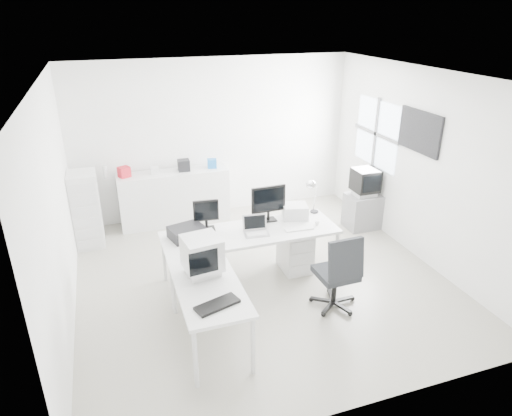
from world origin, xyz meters
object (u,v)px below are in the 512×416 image
object	(u,v)px
main_desk	(251,255)
office_chair	(336,270)
side_desk	(210,313)
sideboard	(175,197)
lcd_monitor_large	(268,204)
inkjet_printer	(187,232)
laptop	(256,227)
filing_cabinet	(86,210)
drawer_pedestal	(295,251)
tv_cabinet	(362,211)
lcd_monitor_small	(206,215)
laser_printer	(295,211)
crt_tv	(365,183)
crt_monitor	(202,258)

from	to	relation	value
main_desk	office_chair	distance (m)	1.26
side_desk	sideboard	bearing A→B (deg)	87.10
lcd_monitor_large	sideboard	distance (m)	2.29
inkjet_printer	office_chair	bearing A→B (deg)	-46.90
main_desk	side_desk	size ratio (longest dim) A/B	1.71
laptop	filing_cabinet	xyz separation A→B (m)	(-2.19, 1.92, -0.24)
drawer_pedestal	tv_cabinet	bearing A→B (deg)	28.91
lcd_monitor_small	office_chair	xyz separation A→B (m)	(1.36, -1.20, -0.43)
side_desk	office_chair	world-z (taller)	office_chair
inkjet_printer	laser_printer	size ratio (longest dim) A/B	1.26
office_chair	sideboard	xyz separation A→B (m)	(-1.50, 3.18, -0.06)
tv_cabinet	crt_tv	size ratio (longest dim) A/B	1.21
sideboard	drawer_pedestal	bearing A→B (deg)	-57.61
tv_cabinet	crt_tv	xyz separation A→B (m)	(0.00, 0.00, 0.53)
crt_monitor	tv_cabinet	world-z (taller)	crt_monitor
side_desk	lcd_monitor_small	bearing A→B (deg)	77.47
laptop	inkjet_printer	bearing A→B (deg)	173.76
main_desk	tv_cabinet	size ratio (longest dim) A/B	3.96
office_chair	crt_tv	size ratio (longest dim) A/B	2.14
tv_cabinet	filing_cabinet	bearing A→B (deg)	169.24
main_desk	side_desk	distance (m)	1.39
laser_printer	tv_cabinet	xyz separation A→B (m)	(1.61, 0.75, -0.55)
tv_cabinet	crt_tv	distance (m)	0.53
side_desk	filing_cabinet	bearing A→B (deg)	113.74
drawer_pedestal	sideboard	bearing A→B (deg)	122.39
drawer_pedestal	laptop	size ratio (longest dim) A/B	1.86
crt_monitor	tv_cabinet	distance (m)	3.75
lcd_monitor_small	crt_monitor	bearing A→B (deg)	-99.17
laptop	sideboard	bearing A→B (deg)	113.73
lcd_monitor_large	office_chair	bearing A→B (deg)	-70.69
lcd_monitor_large	main_desk	bearing A→B (deg)	-146.30
laptop	crt_tv	xyz separation A→B (m)	(2.31, 1.07, -0.02)
main_desk	crt_monitor	bearing A→B (deg)	-135.00
side_desk	lcd_monitor_small	size ratio (longest dim) A/B	3.25
inkjet_printer	crt_monitor	world-z (taller)	crt_monitor
side_desk	crt_tv	size ratio (longest dim) A/B	2.80
inkjet_printer	lcd_monitor_small	distance (m)	0.36
crt_monitor	side_desk	bearing A→B (deg)	-97.55
lcd_monitor_large	office_chair	distance (m)	1.37
drawer_pedestal	lcd_monitor_large	bearing A→B (deg)	150.26
drawer_pedestal	lcd_monitor_large	xyz separation A→B (m)	(-0.35, 0.20, 0.71)
main_desk	tv_cabinet	xyz separation A→B (m)	(2.36, 0.97, -0.07)
drawer_pedestal	laser_printer	bearing A→B (deg)	73.61
laptop	filing_cabinet	distance (m)	2.92
office_chair	tv_cabinet	xyz separation A→B (m)	(1.55, 1.92, -0.23)
side_desk	office_chair	size ratio (longest dim) A/B	1.31
drawer_pedestal	lcd_monitor_small	xyz separation A→B (m)	(-1.25, 0.20, 0.67)
drawer_pedestal	filing_cabinet	xyz separation A→B (m)	(-2.84, 1.77, 0.31)
side_desk	laptop	world-z (taller)	laptop
filing_cabinet	office_chair	bearing A→B (deg)	-43.24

